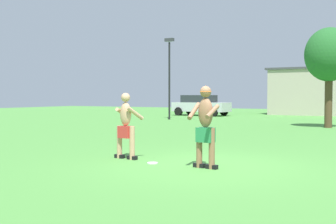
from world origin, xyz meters
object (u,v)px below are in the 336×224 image
object	(u,v)px
player_in_red	(126,125)
lamp_post	(169,69)
player_with_cap	(205,123)
frisbee	(152,163)
tree_right_field	(329,56)
car_silver_near_post	(201,105)

from	to	relation	value
player_in_red	lamp_post	world-z (taller)	lamp_post
lamp_post	player_in_red	bearing A→B (deg)	-64.23
player_with_cap	frisbee	distance (m)	1.62
player_in_red	frisbee	world-z (taller)	player_in_red
frisbee	tree_right_field	xyz separation A→B (m)	(1.67, 13.40, 3.44)
lamp_post	tree_right_field	world-z (taller)	lamp_post
player_in_red	tree_right_field	world-z (taller)	tree_right_field
player_with_cap	tree_right_field	xyz separation A→B (m)	(0.37, 13.38, 2.48)
car_silver_near_post	tree_right_field	world-z (taller)	tree_right_field
lamp_post	tree_right_field	bearing A→B (deg)	-13.36
lamp_post	tree_right_field	xyz separation A→B (m)	(10.10, -2.40, 0.21)
tree_right_field	frisbee	bearing A→B (deg)	-97.12
player_with_cap	tree_right_field	distance (m)	13.61
car_silver_near_post	lamp_post	size ratio (longest dim) A/B	0.84
player_with_cap	player_in_red	size ratio (longest dim) A/B	1.09
player_with_cap	frisbee	world-z (taller)	player_with_cap
lamp_post	player_with_cap	bearing A→B (deg)	-58.33
player_with_cap	player_in_red	bearing A→B (deg)	172.69
player_in_red	car_silver_near_post	size ratio (longest dim) A/B	0.37
tree_right_field	player_with_cap	bearing A→B (deg)	-91.57
player_in_red	lamp_post	size ratio (longest dim) A/B	0.31
tree_right_field	car_silver_near_post	bearing A→B (deg)	141.94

